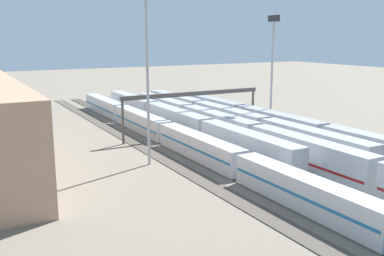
% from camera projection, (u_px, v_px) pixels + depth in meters
% --- Properties ---
extents(ground_plane, '(400.00, 400.00, 0.00)m').
position_uv_depth(ground_plane, '(213.00, 144.00, 80.96)').
color(ground_plane, '#756B5B').
extents(track_bed_0, '(140.00, 2.80, 0.12)m').
position_uv_depth(track_bed_0, '(267.00, 136.00, 86.88)').
color(track_bed_0, '#4C443D').
rests_on(track_bed_0, ground_plane).
extents(track_bed_1, '(140.00, 2.80, 0.12)m').
position_uv_depth(track_bed_1, '(247.00, 139.00, 84.51)').
color(track_bed_1, '#4C443D').
rests_on(track_bed_1, ground_plane).
extents(track_bed_2, '(140.00, 2.80, 0.12)m').
position_uv_depth(track_bed_2, '(225.00, 142.00, 82.14)').
color(track_bed_2, '#4C443D').
rests_on(track_bed_2, ground_plane).
extents(track_bed_3, '(140.00, 2.80, 0.12)m').
position_uv_depth(track_bed_3, '(202.00, 145.00, 79.76)').
color(track_bed_3, '#3D3833').
rests_on(track_bed_3, ground_plane).
extents(track_bed_4, '(140.00, 2.80, 0.12)m').
position_uv_depth(track_bed_4, '(177.00, 148.00, 77.39)').
color(track_bed_4, '#3D3833').
rests_on(track_bed_4, ground_plane).
extents(track_bed_5, '(140.00, 2.80, 0.12)m').
position_uv_depth(track_bed_5, '(151.00, 152.00, 75.02)').
color(track_bed_5, '#4C443D').
rests_on(track_bed_5, ground_plane).
extents(train_on_track_1, '(71.40, 3.06, 5.00)m').
position_uv_depth(train_on_track_1, '(228.00, 120.00, 89.51)').
color(train_on_track_1, '#B7BABF').
rests_on(train_on_track_1, ground_plane).
extents(train_on_track_0, '(71.40, 3.06, 5.00)m').
position_uv_depth(train_on_track_0, '(278.00, 126.00, 83.63)').
color(train_on_track_0, '#A8AAB2').
rests_on(train_on_track_0, ground_plane).
extents(train_on_track_3, '(71.40, 3.00, 5.00)m').
position_uv_depth(train_on_track_3, '(176.00, 122.00, 87.96)').
color(train_on_track_3, '#B7BABF').
rests_on(train_on_track_3, ground_plane).
extents(train_on_track_4, '(114.80, 3.06, 4.40)m').
position_uv_depth(train_on_track_4, '(192.00, 144.00, 72.22)').
color(train_on_track_4, '#1E6B9E').
rests_on(train_on_track_4, ground_plane).
extents(train_on_track_2, '(95.60, 3.06, 5.00)m').
position_uv_depth(train_on_track_2, '(257.00, 139.00, 73.37)').
color(train_on_track_2, '#B7BABF').
rests_on(train_on_track_2, ground_plane).
extents(light_mast_0, '(2.80, 0.70, 23.41)m').
position_uv_depth(light_mast_0, '(272.00, 58.00, 86.80)').
color(light_mast_0, '#9EA0A5').
rests_on(light_mast_0, ground_plane).
extents(light_mast_1, '(2.80, 0.70, 26.80)m').
position_uv_depth(light_mast_1, '(147.00, 52.00, 64.35)').
color(light_mast_1, '#9EA0A5').
rests_on(light_mast_1, ground_plane).
extents(signal_gantry, '(0.70, 30.00, 8.80)m').
position_uv_depth(signal_gantry, '(193.00, 98.00, 86.06)').
color(signal_gantry, '#4C4742').
rests_on(signal_gantry, ground_plane).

